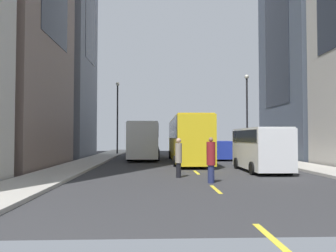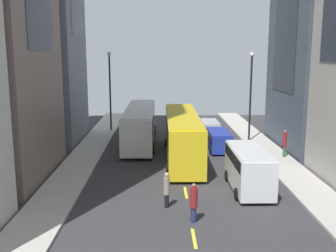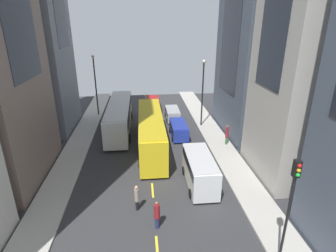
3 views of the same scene
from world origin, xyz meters
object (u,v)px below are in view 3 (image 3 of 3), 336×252
city_bus_white (119,114)px  pedestrian_crossing_near (157,214)px  car_red_2 (153,103)px  traffic_light_near_corner (292,195)px  car_silver_1 (173,113)px  pedestrian_waiting_curb (137,197)px  pedestrian_walking_far (227,134)px  streetcar_yellow (151,129)px  car_blue_0 (179,129)px  delivery_van_white (200,168)px

city_bus_white → pedestrian_crossing_near: bearing=-78.6°
city_bus_white → pedestrian_crossing_near: size_ratio=6.38×
car_red_2 → traffic_light_near_corner: bearing=-78.9°
car_silver_1 → pedestrian_waiting_curb: (-4.69, -18.67, 0.16)m
city_bus_white → pedestrian_walking_far: city_bus_white is taller
streetcar_yellow → car_red_2: streetcar_yellow is taller
streetcar_yellow → car_blue_0: size_ratio=3.05×
pedestrian_walking_far → pedestrian_crossing_near: 14.44m
car_red_2 → streetcar_yellow: bearing=-93.7°
city_bus_white → car_red_2: 9.16m
city_bus_white → car_red_2: (4.52, 7.90, -1.03)m
traffic_light_near_corner → streetcar_yellow: bearing=112.7°
streetcar_yellow → car_red_2: size_ratio=2.94×
city_bus_white → pedestrian_waiting_curb: 15.90m
pedestrian_waiting_curb → pedestrian_walking_far: bearing=-130.3°
streetcar_yellow → car_red_2: (0.86, 13.37, -1.14)m
car_blue_0 → pedestrian_crossing_near: size_ratio=2.12×
city_bus_white → car_blue_0: (6.98, -2.96, -1.01)m
car_blue_0 → pedestrian_waiting_curb: (-4.74, -12.75, 0.07)m
car_silver_1 → pedestrian_crossing_near: 20.91m
pedestrian_walking_far → pedestrian_crossing_near: bearing=-3.5°
city_bus_white → car_blue_0: city_bus_white is taller
traffic_light_near_corner → city_bus_white: bearing=115.8°
car_silver_1 → car_blue_0: bearing=-89.5°
pedestrian_crossing_near → traffic_light_near_corner: bearing=114.9°
city_bus_white → delivery_van_white: (7.33, -12.97, -0.50)m
car_blue_0 → car_silver_1: (-0.05, 5.92, -0.09)m
delivery_van_white → traffic_light_near_corner: bearing=-70.6°
car_silver_1 → pedestrian_walking_far: 10.06m
city_bus_white → car_silver_1: (6.93, 2.96, -1.10)m
delivery_van_white → car_blue_0: bearing=92.0°
pedestrian_crossing_near → traffic_light_near_corner: (6.65, -3.44, 3.46)m
streetcar_yellow → car_silver_1: streetcar_yellow is taller
car_red_2 → traffic_light_near_corner: 29.78m
city_bus_white → car_silver_1: bearing=23.2°
streetcar_yellow → traffic_light_near_corner: traffic_light_near_corner is taller
car_red_2 → pedestrian_crossing_near: size_ratio=2.20×
pedestrian_waiting_curb → traffic_light_near_corner: bearing=149.6°
car_blue_0 → pedestrian_walking_far: 5.62m
pedestrian_waiting_curb → car_blue_0: bearing=-106.6°
streetcar_yellow → pedestrian_crossing_near: bearing=-90.5°
streetcar_yellow → traffic_light_near_corner: (6.54, -15.64, 2.41)m
car_red_2 → pedestrian_walking_far: bearing=-62.1°
car_silver_1 → pedestrian_waiting_curb: bearing=-104.1°
car_silver_1 → car_red_2: size_ratio=0.90×
car_red_2 → traffic_light_near_corner: size_ratio=0.70×
car_red_2 → pedestrian_walking_far: 15.54m
city_bus_white → car_blue_0: bearing=-23.0°
city_bus_white → streetcar_yellow: streetcar_yellow is taller
streetcar_yellow → pedestrian_waiting_curb: (-1.42, -10.24, -1.05)m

